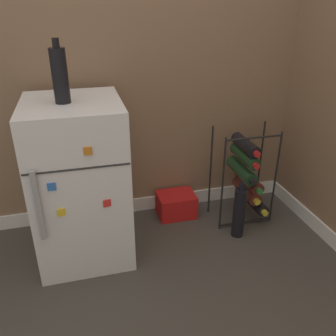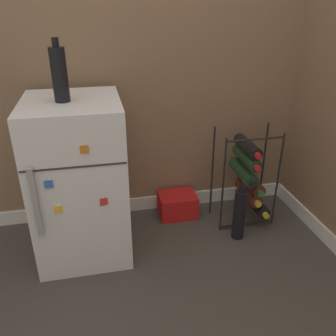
{
  "view_description": "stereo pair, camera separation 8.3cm",
  "coord_description": "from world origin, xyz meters",
  "px_view_note": "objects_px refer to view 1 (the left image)",
  "views": [
    {
      "loc": [
        -0.34,
        -1.37,
        1.28
      ],
      "look_at": [
        0.12,
        0.35,
        0.42
      ],
      "focal_mm": 38.0,
      "sensor_mm": 36.0,
      "label": 1
    },
    {
      "loc": [
        -0.26,
        -1.39,
        1.28
      ],
      "look_at": [
        0.12,
        0.35,
        0.42
      ],
      "focal_mm": 38.0,
      "sensor_mm": 36.0,
      "label": 2
    }
  ],
  "objects_px": {
    "soda_box": "(176,204)",
    "loose_bottle_floor": "(239,212)",
    "mini_fridge": "(80,181)",
    "wine_rack": "(247,175)",
    "fridge_top_bottle": "(60,75)"
  },
  "relations": [
    {
      "from": "loose_bottle_floor",
      "to": "mini_fridge",
      "type": "bearing_deg",
      "value": 172.95
    },
    {
      "from": "mini_fridge",
      "to": "wine_rack",
      "type": "height_order",
      "value": "mini_fridge"
    },
    {
      "from": "soda_box",
      "to": "loose_bottle_floor",
      "type": "relative_size",
      "value": 0.68
    },
    {
      "from": "wine_rack",
      "to": "loose_bottle_floor",
      "type": "bearing_deg",
      "value": -123.95
    },
    {
      "from": "mini_fridge",
      "to": "fridge_top_bottle",
      "type": "height_order",
      "value": "fridge_top_bottle"
    },
    {
      "from": "mini_fridge",
      "to": "soda_box",
      "type": "xyz_separation_m",
      "value": [
        0.58,
        0.2,
        -0.35
      ]
    },
    {
      "from": "soda_box",
      "to": "loose_bottle_floor",
      "type": "bearing_deg",
      "value": -46.5
    },
    {
      "from": "mini_fridge",
      "to": "loose_bottle_floor",
      "type": "distance_m",
      "value": 0.92
    },
    {
      "from": "soda_box",
      "to": "wine_rack",
      "type": "bearing_deg",
      "value": -16.99
    },
    {
      "from": "soda_box",
      "to": "fridge_top_bottle",
      "type": "xyz_separation_m",
      "value": [
        -0.61,
        -0.22,
        0.9
      ]
    },
    {
      "from": "wine_rack",
      "to": "fridge_top_bottle",
      "type": "xyz_separation_m",
      "value": [
        -1.02,
        -0.09,
        0.68
      ]
    },
    {
      "from": "wine_rack",
      "to": "loose_bottle_floor",
      "type": "height_order",
      "value": "wine_rack"
    },
    {
      "from": "wine_rack",
      "to": "fridge_top_bottle",
      "type": "bearing_deg",
      "value": -174.78
    },
    {
      "from": "wine_rack",
      "to": "soda_box",
      "type": "distance_m",
      "value": 0.48
    },
    {
      "from": "soda_box",
      "to": "loose_bottle_floor",
      "type": "distance_m",
      "value": 0.43
    }
  ]
}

